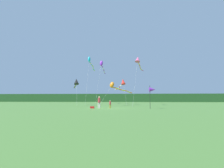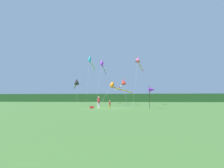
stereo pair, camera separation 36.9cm
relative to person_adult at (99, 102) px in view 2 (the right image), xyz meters
The scene contains 12 objects.
ground_plane 1.77m from the person_adult, ahead, with size 120.00×120.00×0.00m, color #477533.
distant_treeline 45.21m from the person_adult, 88.16° to the left, with size 108.00×2.87×3.40m, color #234C23.
person_adult is the anchor object (origin of this frame).
person_child 1.70m from the person_adult, ahead, with size 0.26×0.26×1.19m.
cooler_box 1.34m from the person_adult, 158.76° to the right, with size 0.59×0.31×0.31m, color red.
banner_flag_pole 8.08m from the person_adult, ahead, with size 0.90×0.70×3.37m.
kite_black 12.22m from the person_adult, 124.29° to the left, with size 2.23×4.74×5.88m.
kite_rainbow 14.80m from the person_adult, 56.27° to the left, with size 3.11×8.83×10.44m.
kite_cyan 20.88m from the person_adult, 106.93° to the left, with size 0.87×9.94×12.43m.
kite_orange 9.08m from the person_adult, 78.32° to the left, with size 6.47×5.62×4.93m.
kite_purple 19.96m from the person_adult, 96.91° to the left, with size 1.22×10.54×11.34m.
kite_red 15.43m from the person_adult, 77.21° to the left, with size 3.19×6.41×6.26m.
Camera 2 is at (2.93, -25.27, 1.50)m, focal length 26.69 mm.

